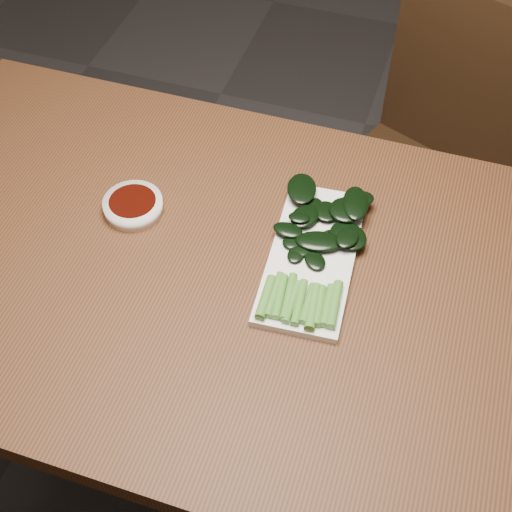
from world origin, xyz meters
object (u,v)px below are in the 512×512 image
Objects in this scene: gai_lan at (318,245)px; sauce_bowl at (133,206)px; chair_far at (425,161)px; serving_plate at (312,257)px; table at (244,298)px.

sauce_bowl is at bearing -179.33° from gai_lan.
chair_far is 2.74× the size of serving_plate.
table is 4.29× the size of gai_lan.
chair_far is 0.67m from serving_plate.
chair_far is at bearing 69.91° from table.
sauce_bowl is 0.32× the size of gai_lan.
chair_far is (0.24, 0.66, -0.19)m from table.
gai_lan is (0.11, 0.08, 0.10)m from table.
gai_lan reaches higher than serving_plate.
sauce_bowl is at bearing 162.93° from table.
chair_far is 8.41× the size of sauce_bowl.
sauce_bowl is at bearing 178.53° from serving_plate.
chair_far is 0.67m from gai_lan.
serving_plate is (-0.14, -0.60, 0.27)m from chair_far.
gai_lan is (0.01, 0.01, 0.02)m from serving_plate.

